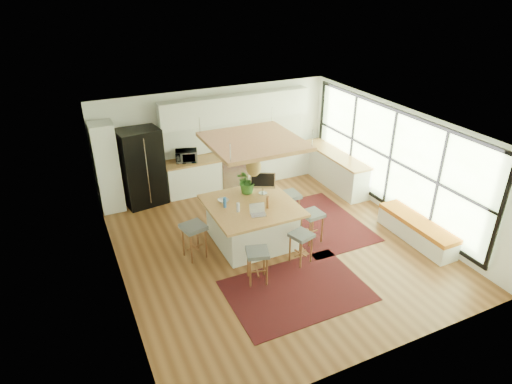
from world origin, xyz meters
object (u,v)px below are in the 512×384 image
stool_near_left (257,266)px  stool_near_right (301,247)px  stool_right_front (311,227)px  fridge (142,170)px  laptop (258,210)px  island (252,223)px  microwave (186,155)px  stool_right_back (289,209)px  monitor (263,183)px  stool_left_side (194,242)px  island_plant (248,183)px

stool_near_left → stool_near_right: bearing=10.1°
stool_right_front → stool_near_left: bearing=-155.4°
fridge → laptop: size_ratio=5.93×
island → stool_right_front: bearing=-25.1°
island → microwave: (-0.55, 2.88, 0.65)m
fridge → stool_near_right: size_ratio=2.90×
stool_right_front → stool_right_back: 0.94m
island → microwave: 3.00m
stool_near_right → microwave: size_ratio=1.24×
island → stool_right_front: (1.20, -0.56, -0.11)m
stool_right_back → microwave: size_ratio=1.39×
stool_near_left → monitor: bearing=61.1°
stool_right_back → monitor: 1.09m
stool_left_side → monitor: size_ratio=1.36×
laptop → microwave: size_ratio=0.61×
microwave → stool_left_side: bearing=-89.6°
stool_left_side → laptop: size_ratio=2.28×
stool_near_right → microwave: bearing=105.8°
island → stool_right_back: bearing=18.3°
stool_near_left → laptop: 1.18m
monitor → stool_left_side: bearing=-140.4°
stool_right_front → island: bearing=154.9°
island → stool_near_right: island is taller
island → microwave: size_ratio=3.34×
fridge → microwave: size_ratio=3.59×
stool_near_left → monitor: monitor is taller
island → fridge: bearing=121.5°
stool_right_front → stool_left_side: (-2.52, 0.53, 0.00)m
stool_left_side → laptop: bearing=-19.7°
island → stool_left_side: (-1.33, -0.03, -0.11)m
stool_near_right → stool_right_front: (0.61, 0.58, 0.00)m
fridge → island: fridge is taller
stool_near_left → monitor: (0.93, 1.69, 0.83)m
stool_near_left → island_plant: (0.65, 1.89, 0.80)m
monitor → island: bearing=-113.9°
island → monitor: bearing=38.8°
stool_near_left → stool_left_side: bearing=122.8°
stool_near_left → stool_left_side: 1.55m
monitor → stool_near_left: bearing=-91.7°
stool_right_back → island_plant: island_plant is taller
island → stool_right_front: size_ratio=2.54×
stool_near_right → monitor: 1.72m
stool_right_back → stool_near_right: bearing=-110.3°
island_plant → stool_right_front: bearing=-47.2°
island → stool_right_back: size_ratio=2.40×
island → stool_right_front: 1.32m
stool_right_front → stool_left_side: stool_left_side is taller
fridge → stool_near_right: bearing=-68.2°
stool_right_back → stool_left_side: 2.50m
stool_near_right → monitor: (-0.14, 1.50, 0.83)m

